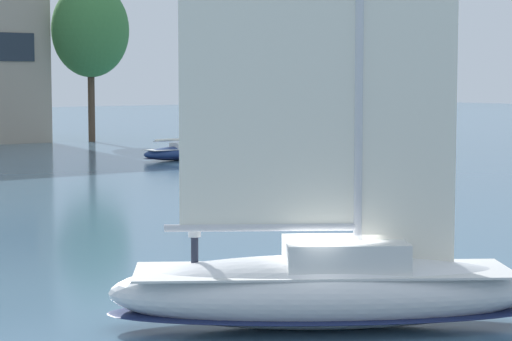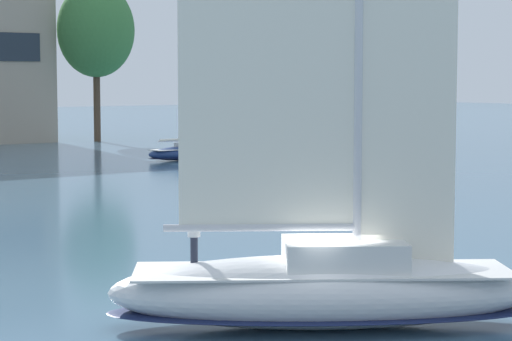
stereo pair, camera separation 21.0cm
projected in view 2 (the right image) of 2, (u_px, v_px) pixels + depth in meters
ground_plane at (322, 327)px, 26.79m from camera, size 400.00×400.00×0.00m
tree_shore_left at (96, 30)px, 105.38m from camera, size 8.17×8.17×16.82m
sailboat_main at (323, 282)px, 26.68m from camera, size 11.41×9.14×15.88m
sailboat_moored_far_slip at (185, 152)px, 81.95m from camera, size 6.86×1.98×9.42m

